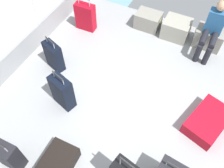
# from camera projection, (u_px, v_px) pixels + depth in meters

# --- Properties ---
(ground_plane) EXTENTS (4.40, 5.20, 0.06)m
(ground_plane) POSITION_uv_depth(u_px,v_px,m) (119.00, 102.00, 4.32)
(ground_plane) COLOR #939699
(gunwale_port) EXTENTS (0.06, 5.20, 0.45)m
(gunwale_port) POSITION_uv_depth(u_px,v_px,m) (20.00, 53.00, 4.69)
(gunwale_port) COLOR #939699
(gunwale_port) RESTS_ON ground_plane
(railing_port) EXTENTS (0.04, 4.20, 1.02)m
(railing_port) POSITION_uv_depth(u_px,v_px,m) (11.00, 31.00, 4.25)
(railing_port) COLOR silver
(railing_port) RESTS_ON ground_plane
(cargo_crate_0) EXTENTS (0.58, 0.40, 0.37)m
(cargo_crate_0) POSITION_uv_depth(u_px,v_px,m) (148.00, 20.00, 5.36)
(cargo_crate_0) COLOR gray
(cargo_crate_0) RESTS_ON ground_plane
(cargo_crate_1) EXTENTS (0.59, 0.48, 0.40)m
(cargo_crate_1) POSITION_uv_depth(u_px,v_px,m) (176.00, 29.00, 5.16)
(cargo_crate_1) COLOR gray
(cargo_crate_1) RESTS_ON ground_plane
(cargo_crate_2) EXTENTS (0.60, 0.40, 0.41)m
(cargo_crate_2) POSITION_uv_depth(u_px,v_px,m) (209.00, 38.00, 4.99)
(cargo_crate_2) COLOR gray
(cargo_crate_2) RESTS_ON ground_plane
(passenger_seated) EXTENTS (0.34, 0.66, 1.11)m
(passenger_seated) POSITION_uv_depth(u_px,v_px,m) (213.00, 28.00, 4.58)
(passenger_seated) COLOR #26598C
(passenger_seated) RESTS_ON ground_plane
(suitcase_0) EXTENTS (0.43, 0.30, 0.72)m
(suitcase_0) POSITION_uv_depth(u_px,v_px,m) (54.00, 56.00, 4.55)
(suitcase_0) COLOR black
(suitcase_0) RESTS_ON ground_plane
(suitcase_2) EXTENTS (0.73, 0.93, 0.24)m
(suitcase_2) POSITION_uv_depth(u_px,v_px,m) (208.00, 121.00, 3.92)
(suitcase_2) COLOR #B70C1E
(suitcase_2) RESTS_ON ground_plane
(suitcase_3) EXTENTS (0.44, 0.31, 0.78)m
(suitcase_3) POSITION_uv_depth(u_px,v_px,m) (62.00, 92.00, 4.01)
(suitcase_3) COLOR black
(suitcase_3) RESTS_ON ground_plane
(suitcase_4) EXTENTS (0.44, 0.22, 0.77)m
(suitcase_4) POSITION_uv_depth(u_px,v_px,m) (85.00, 17.00, 5.23)
(suitcase_4) COLOR #B70C1E
(suitcase_4) RESTS_ON ground_plane
(suitcase_5) EXTENTS (0.35, 0.22, 0.73)m
(suitcase_5) POSITION_uv_depth(u_px,v_px,m) (9.00, 156.00, 3.39)
(suitcase_5) COLOR black
(suitcase_5) RESTS_ON ground_plane
(suitcase_8) EXTENTS (0.45, 0.72, 0.25)m
(suitcase_8) POSITION_uv_depth(u_px,v_px,m) (56.00, 166.00, 3.47)
(suitcase_8) COLOR black
(suitcase_8) RESTS_ON ground_plane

